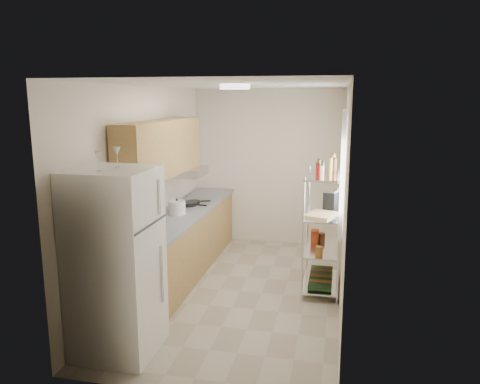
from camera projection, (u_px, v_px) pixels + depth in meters
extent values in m
cube|color=#ABA18B|center=(240.00, 292.00, 6.03)|extent=(2.50, 4.40, 0.01)
cube|color=white|center=(241.00, 84.00, 5.51)|extent=(2.50, 4.40, 0.01)
cube|color=beige|center=(268.00, 167.00, 7.88)|extent=(2.50, 0.01, 2.60)
cube|color=beige|center=(182.00, 248.00, 3.66)|extent=(2.50, 0.01, 2.60)
cube|color=beige|center=(145.00, 188.00, 6.03)|extent=(0.01, 4.40, 2.60)
cube|color=beige|center=(344.00, 197.00, 5.51)|extent=(0.01, 4.40, 2.60)
cube|color=tan|center=(183.00, 244.00, 6.55)|extent=(0.60, 3.48, 0.86)
cube|color=gray|center=(183.00, 213.00, 6.46)|extent=(0.63, 3.51, 0.04)
cube|color=#B7BABC|center=(148.00, 237.00, 5.38)|extent=(0.52, 0.44, 0.04)
cube|color=#B7BABC|center=(225.00, 219.00, 7.79)|extent=(0.01, 0.55, 0.72)
cube|color=tan|center=(162.00, 149.00, 5.98)|extent=(0.33, 2.20, 0.72)
cube|color=#B7BABC|center=(186.00, 172.00, 6.82)|extent=(0.50, 0.60, 0.12)
cube|color=white|center=(343.00, 171.00, 5.80)|extent=(0.06, 1.00, 1.46)
cube|color=silver|center=(321.00, 281.00, 6.09)|extent=(0.45, 0.90, 0.02)
cube|color=silver|center=(322.00, 248.00, 6.00)|extent=(0.45, 0.90, 0.02)
cube|color=silver|center=(323.00, 214.00, 5.91)|extent=(0.45, 0.90, 0.02)
cube|color=silver|center=(324.00, 175.00, 5.81)|extent=(0.45, 0.90, 0.02)
cylinder|color=silver|center=(303.00, 241.00, 5.58)|extent=(0.02, 0.02, 1.55)
cylinder|color=silver|center=(308.00, 222.00, 6.42)|extent=(0.02, 0.02, 1.55)
cylinder|color=silver|center=(339.00, 243.00, 5.49)|extent=(0.02, 0.02, 1.55)
cylinder|color=silver|center=(340.00, 224.00, 6.33)|extent=(0.02, 0.02, 1.55)
cylinder|color=white|center=(235.00, 87.00, 5.23)|extent=(0.34, 0.34, 0.05)
cube|color=white|center=(116.00, 262.00, 4.46)|extent=(0.75, 0.75, 1.81)
cylinder|color=silver|center=(177.00, 207.00, 6.31)|extent=(0.23, 0.23, 0.19)
cylinder|color=black|center=(187.00, 204.00, 6.84)|extent=(0.32, 0.32, 0.05)
cylinder|color=black|center=(194.00, 202.00, 6.98)|extent=(0.26, 0.26, 0.04)
cube|color=tan|center=(321.00, 215.00, 5.80)|extent=(0.43, 0.49, 0.03)
cube|color=black|center=(332.00, 200.00, 6.05)|extent=(0.22, 0.27, 0.27)
cube|color=#953112|center=(315.00, 236.00, 6.23)|extent=(0.10, 0.14, 0.16)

